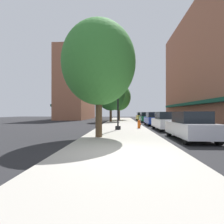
# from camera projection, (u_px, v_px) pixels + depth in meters

# --- Properties ---
(ground_plane) EXTENTS (90.00, 90.00, 0.00)m
(ground_plane) POSITION_uv_depth(u_px,v_px,m) (151.00, 124.00, 24.23)
(ground_plane) COLOR #232326
(sidewalk_slab) EXTENTS (4.80, 50.00, 0.12)m
(sidewalk_slab) POSITION_uv_depth(u_px,v_px,m) (121.00, 123.00, 25.45)
(sidewalk_slab) COLOR #A8A399
(sidewalk_slab) RESTS_ON ground
(building_right_brick) EXTENTS (6.80, 40.00, 20.14)m
(building_right_brick) POSITION_uv_depth(u_px,v_px,m) (217.00, 59.00, 27.65)
(building_right_brick) COLOR #9E6047
(building_right_brick) RESTS_ON ground
(building_far_background) EXTENTS (6.80, 18.00, 15.72)m
(building_far_background) POSITION_uv_depth(u_px,v_px,m) (77.00, 88.00, 44.05)
(building_far_background) COLOR #9E6047
(building_far_background) RESTS_ON ground
(lamppost) EXTENTS (0.48, 0.48, 5.90)m
(lamppost) POSITION_uv_depth(u_px,v_px,m) (118.00, 94.00, 15.27)
(lamppost) COLOR black
(lamppost) RESTS_ON sidewalk_slab
(fire_hydrant) EXTENTS (0.33, 0.26, 0.79)m
(fire_hydrant) POSITION_uv_depth(u_px,v_px,m) (139.00, 124.00, 16.57)
(fire_hydrant) COLOR #E05614
(fire_hydrant) RESTS_ON sidewalk_slab
(parking_meter_near) EXTENTS (0.14, 0.09, 1.31)m
(parking_meter_near) POSITION_uv_depth(u_px,v_px,m) (141.00, 119.00, 18.74)
(parking_meter_near) COLOR slate
(parking_meter_near) RESTS_ON sidewalk_slab
(tree_near) EXTENTS (4.75, 4.75, 7.28)m
(tree_near) POSITION_uv_depth(u_px,v_px,m) (111.00, 94.00, 29.55)
(tree_near) COLOR #422D1E
(tree_near) RESTS_ON sidewalk_slab
(tree_mid) EXTENTS (4.45, 4.45, 7.05)m
(tree_mid) POSITION_uv_depth(u_px,v_px,m) (99.00, 63.00, 10.69)
(tree_mid) COLOR #4C3823
(tree_mid) RESTS_ON sidewalk_slab
(tree_far) EXTENTS (4.84, 4.84, 7.45)m
(tree_far) POSITION_uv_depth(u_px,v_px,m) (119.00, 97.00, 36.27)
(tree_far) COLOR #4C3823
(tree_far) RESTS_ON sidewalk_slab
(car_silver) EXTENTS (1.80, 4.30, 1.66)m
(car_silver) POSITION_uv_depth(u_px,v_px,m) (190.00, 126.00, 10.21)
(car_silver) COLOR black
(car_silver) RESTS_ON ground
(car_white) EXTENTS (1.80, 4.30, 1.66)m
(car_white) POSITION_uv_depth(u_px,v_px,m) (165.00, 121.00, 15.97)
(car_white) COLOR black
(car_white) RESTS_ON ground
(car_blue) EXTENTS (1.80, 4.30, 1.66)m
(car_blue) POSITION_uv_depth(u_px,v_px,m) (153.00, 119.00, 22.05)
(car_blue) COLOR black
(car_blue) RESTS_ON ground
(car_green) EXTENTS (1.80, 4.30, 1.66)m
(car_green) POSITION_uv_depth(u_px,v_px,m) (145.00, 117.00, 29.43)
(car_green) COLOR black
(car_green) RESTS_ON ground
(car_yellow) EXTENTS (1.80, 4.30, 1.66)m
(car_yellow) POSITION_uv_depth(u_px,v_px,m) (141.00, 116.00, 36.16)
(car_yellow) COLOR black
(car_yellow) RESTS_ON ground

